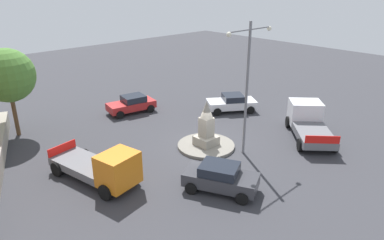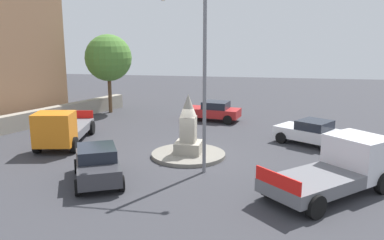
{
  "view_description": "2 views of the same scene",
  "coord_description": "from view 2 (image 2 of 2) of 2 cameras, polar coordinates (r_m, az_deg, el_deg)",
  "views": [
    {
      "loc": [
        15.03,
        14.77,
        10.35
      ],
      "look_at": [
        0.83,
        -0.47,
        2.01
      ],
      "focal_mm": 33.1,
      "sensor_mm": 36.0,
      "label": 1
    },
    {
      "loc": [
        -3.67,
        19.08,
        6.06
      ],
      "look_at": [
        -0.36,
        0.94,
        2.12
      ],
      "focal_mm": 37.15,
      "sensor_mm": 36.0,
      "label": 2
    }
  ],
  "objects": [
    {
      "name": "streetlamp",
      "position": [
        17.1,
        1.84,
        8.35
      ],
      "size": [
        3.87,
        0.28,
        8.18
      ],
      "color": "slate",
      "rests_on": "ground"
    },
    {
      "name": "car_white_far_side",
      "position": [
        23.29,
        16.9,
        -1.7
      ],
      "size": [
        4.35,
        3.75,
        1.41
      ],
      "color": "silver",
      "rests_on": "ground"
    },
    {
      "name": "car_dark_grey_near_island",
      "position": [
        17.24,
        -13.44,
        -6.11
      ],
      "size": [
        3.21,
        4.16,
        1.5
      ],
      "color": "#38383D",
      "rests_on": "ground"
    },
    {
      "name": "stone_boundary_wall",
      "position": [
        28.48,
        -22.58,
        -0.02
      ],
      "size": [
        6.99,
        17.67,
        1.1
      ],
      "primitive_type": "cube",
      "rotation": [
        0.0,
        0.0,
        7.51
      ],
      "color": "#9E9687",
      "rests_on": "ground"
    },
    {
      "name": "monument",
      "position": [
        19.97,
        -0.53,
        -1.27
      ],
      "size": [
        1.29,
        1.29,
        3.03
      ],
      "color": "#9E9687",
      "rests_on": "traffic_island"
    },
    {
      "name": "car_red_approaching",
      "position": [
        28.63,
        3.1,
        1.33
      ],
      "size": [
        4.08,
        2.46,
        1.42
      ],
      "color": "#B22323",
      "rests_on": "ground"
    },
    {
      "name": "tree_near_wall",
      "position": [
        32.0,
        -11.91,
        8.71
      ],
      "size": [
        3.63,
        3.63,
        6.16
      ],
      "color": "brown",
      "rests_on": "ground"
    },
    {
      "name": "truck_white_passing",
      "position": [
        16.7,
        20.48,
        -6.34
      ],
      "size": [
        5.46,
        5.36,
        2.1
      ],
      "color": "silver",
      "rests_on": "ground"
    },
    {
      "name": "traffic_island",
      "position": [
        20.33,
        -0.52,
        -4.99
      ],
      "size": [
        3.76,
        3.76,
        0.19
      ],
      "primitive_type": "cylinder",
      "color": "gray",
      "rests_on": "ground"
    },
    {
      "name": "ground_plane",
      "position": [
        20.35,
        -0.52,
        -5.25
      ],
      "size": [
        80.0,
        80.0,
        0.0
      ],
      "primitive_type": "plane",
      "color": "#38383D"
    },
    {
      "name": "truck_orange_waiting",
      "position": [
        23.04,
        -18.18,
        -1.28
      ],
      "size": [
        3.13,
        5.82,
        2.14
      ],
      "color": "orange",
      "rests_on": "ground"
    }
  ]
}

